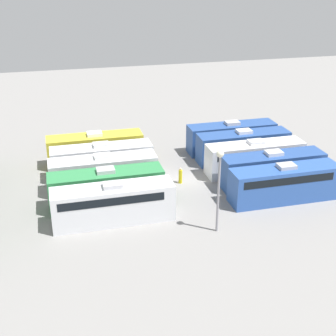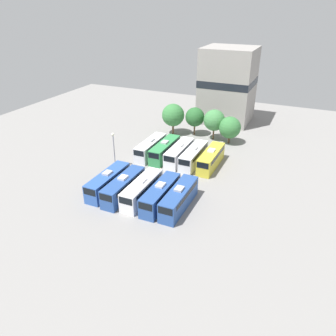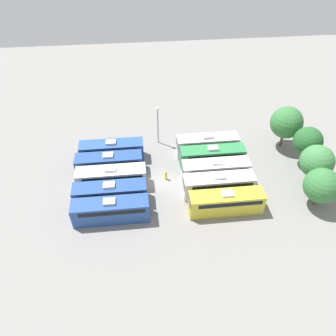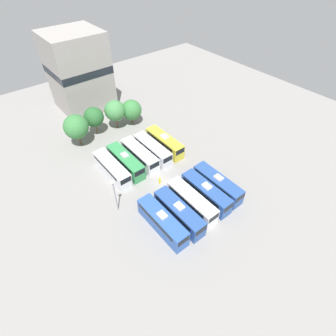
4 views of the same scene
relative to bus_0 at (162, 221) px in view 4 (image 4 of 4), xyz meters
name	(u,v)px [view 4 (image 4 of 4)]	position (x,y,z in m)	size (l,w,h in m)	color
ground_plane	(164,183)	(6.45, 7.83, -1.78)	(114.83, 114.83, 0.00)	gray
bus_0	(162,221)	(0.00, 0.00, 0.00)	(2.61, 10.30, 3.59)	#2D56A8
bus_1	(179,212)	(3.23, -0.34, 0.00)	(2.61, 10.30, 3.59)	#284C93
bus_2	(192,201)	(6.45, 0.08, 0.00)	(2.61, 10.30, 3.59)	white
bus_3	(206,192)	(9.80, -0.01, 0.00)	(2.61, 10.30, 3.59)	#284C93
bus_4	(217,184)	(12.90, 0.13, 0.00)	(2.61, 10.30, 3.59)	#284C93
bus_5	(112,168)	(0.02, 15.85, 0.00)	(2.61, 10.30, 3.59)	silver
bus_6	(125,161)	(3.18, 16.00, 0.00)	(2.61, 10.30, 3.59)	#338C4C
bus_7	(140,155)	(6.50, 15.85, 0.00)	(2.61, 10.30, 3.59)	silver
bus_8	(152,149)	(9.61, 15.61, 0.00)	(2.61, 10.30, 3.59)	silver
bus_9	(165,142)	(13.09, 15.90, 0.00)	(2.61, 10.30, 3.59)	gold
worker_person	(160,180)	(5.86, 8.27, -1.01)	(0.36, 0.36, 1.65)	gold
light_pole	(114,190)	(-3.68, 7.86, 3.14)	(0.60, 0.60, 7.16)	gray
tree_0	(76,127)	(-0.62, 29.05, 2.95)	(5.33, 5.33, 7.41)	brown
tree_1	(94,117)	(4.30, 30.65, 2.65)	(4.54, 4.54, 6.71)	brown
tree_2	(115,111)	(9.33, 29.74, 2.84)	(4.88, 4.88, 7.07)	brown
tree_3	(131,110)	(13.26, 28.91, 1.94)	(4.90, 4.90, 6.17)	brown
depot_building	(79,71)	(8.22, 44.16, 7.73)	(12.98, 12.23, 18.84)	gray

